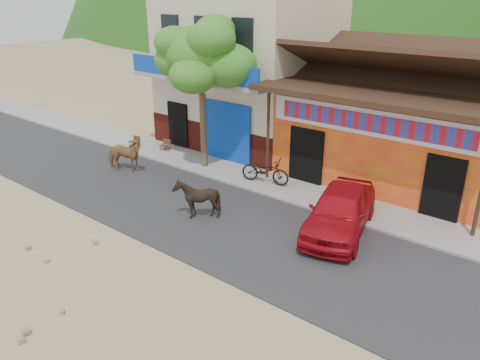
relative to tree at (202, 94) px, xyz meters
The scene contains 12 objects.
ground 8.03m from the tree, 51.58° to the right, with size 120.00×120.00×0.00m, color #9E825B.
road 6.45m from the tree, 35.66° to the right, with size 60.00×5.00×0.04m, color #28282B.
sidewalk 5.53m from the tree, ahead, with size 60.00×2.00×0.12m, color gray.
dance_club 7.93m from the tree, 32.47° to the left, with size 8.00×6.00×3.60m, color orange.
cafe_building 4.31m from the tree, 102.09° to the left, with size 7.00×6.00×7.00m, color beige.
tree is the anchor object (origin of this frame).
cow_tan 4.05m from the tree, 133.42° to the right, with size 0.73×1.61×1.36m, color olive.
cow_dark 5.28m from the tree, 50.05° to the right, with size 1.08×1.21×1.33m, color black.
red_car 7.61m from the tree, 12.33° to the right, with size 1.68×4.17×1.42m, color #A90C16.
scooter 3.98m from the tree, ahead, with size 0.67×1.91×1.00m, color black.
cafe_chair_left 5.10m from the tree, behind, with size 0.40×0.40×0.85m, color #4E341A, non-canonical shape.
cafe_chair_right 3.85m from the tree, behind, with size 0.41×0.41×0.87m, color #4B2619, non-canonical shape.
Camera 1 is at (8.14, -7.63, 6.94)m, focal length 35.00 mm.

